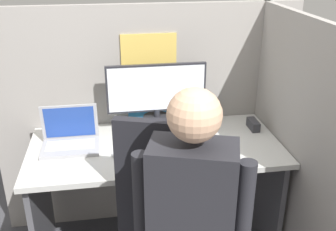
% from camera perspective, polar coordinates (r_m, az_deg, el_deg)
% --- Properties ---
extents(cubicle_panel_back, '(1.92, 0.05, 1.47)m').
position_cam_1_polar(cubicle_panel_back, '(2.55, -2.84, -0.50)').
color(cubicle_panel_back, gray).
rests_on(cubicle_panel_back, ground).
extents(cubicle_panel_right, '(0.04, 1.30, 1.47)m').
position_cam_1_polar(cubicle_panel_right, '(2.37, 16.32, -3.57)').
color(cubicle_panel_right, gray).
rests_on(cubicle_panel_right, ground).
extents(desk, '(1.42, 0.67, 0.74)m').
position_cam_1_polar(desk, '(2.32, -1.76, -8.26)').
color(desk, '#B7B7B2').
rests_on(desk, ground).
extents(paper_box, '(0.33, 0.22, 0.08)m').
position_cam_1_polar(paper_box, '(2.39, -1.61, -1.22)').
color(paper_box, '#236BAD').
rests_on(paper_box, desk).
extents(monitor, '(0.59, 0.17, 0.34)m').
position_cam_1_polar(monitor, '(2.31, -1.68, 3.69)').
color(monitor, '#232328').
rests_on(monitor, paper_box).
extents(laptop, '(0.31, 0.22, 0.23)m').
position_cam_1_polar(laptop, '(2.25, -13.99, -3.39)').
color(laptop, '#99999E').
rests_on(laptop, desk).
extents(mouse, '(0.07, 0.05, 0.03)m').
position_cam_1_polar(mouse, '(2.12, -7.17, -5.54)').
color(mouse, silver).
rests_on(mouse, desk).
extents(stapler, '(0.05, 0.12, 0.06)m').
position_cam_1_polar(stapler, '(2.46, 12.27, -1.29)').
color(stapler, '#2D2D33').
rests_on(stapler, desk).
extents(carrot_toy, '(0.04, 0.14, 0.04)m').
position_cam_1_polar(carrot_toy, '(2.05, 4.31, -6.43)').
color(carrot_toy, orange).
rests_on(carrot_toy, desk).
extents(person, '(0.46, 0.49, 1.32)m').
position_cam_1_polar(person, '(1.61, 4.38, -15.66)').
color(person, brown).
rests_on(person, ground).
extents(coffee_mug, '(0.08, 0.08, 0.09)m').
position_cam_1_polar(coffee_mug, '(2.49, 6.34, -0.14)').
color(coffee_mug, '#232328').
rests_on(coffee_mug, desk).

